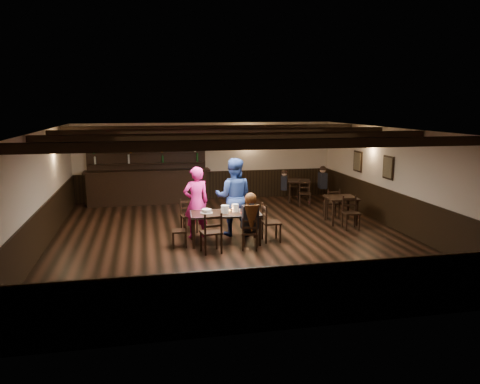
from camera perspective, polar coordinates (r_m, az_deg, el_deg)
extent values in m
plane|color=black|center=(11.87, -0.89, -5.58)|extent=(10.00, 10.00, 0.00)
cube|color=beige|center=(16.46, -4.14, 3.74)|extent=(9.00, 0.02, 2.70)
cube|color=beige|center=(6.84, 6.92, -6.09)|extent=(9.00, 0.02, 2.70)
cube|color=beige|center=(11.63, -23.26, 0.04)|extent=(0.02, 10.00, 2.70)
cube|color=beige|center=(13.16, 18.74, 1.48)|extent=(0.02, 10.00, 2.70)
cube|color=silver|center=(11.42, -0.93, 7.55)|extent=(9.00, 10.00, 0.02)
cube|color=black|center=(16.55, -4.09, 0.80)|extent=(9.00, 0.04, 1.00)
cube|color=black|center=(7.16, 6.69, -12.56)|extent=(9.00, 0.04, 1.00)
cube|color=black|center=(11.79, -22.82, -4.02)|extent=(0.04, 10.00, 1.00)
cube|color=black|center=(13.29, 18.41, -2.14)|extent=(0.04, 10.00, 1.00)
cube|color=black|center=(16.24, -10.84, 5.26)|extent=(0.90, 0.03, 1.00)
cube|color=black|center=(16.22, -10.84, 5.25)|extent=(0.80, 0.02, 0.90)
cube|color=black|center=(13.54, 17.64, 2.85)|extent=(0.03, 0.55, 0.65)
cube|color=#72664C|center=(13.53, 17.56, 2.85)|extent=(0.02, 0.45, 0.55)
cube|color=black|center=(15.21, 14.16, 3.64)|extent=(0.03, 0.55, 0.65)
cube|color=#72664C|center=(15.21, 14.09, 3.64)|extent=(0.02, 0.45, 0.55)
cube|color=black|center=(8.50, 2.83, 5.83)|extent=(8.90, 0.18, 0.18)
cube|color=black|center=(10.45, 0.10, 6.72)|extent=(8.90, 0.18, 0.18)
cube|color=black|center=(12.41, -1.79, 7.33)|extent=(8.90, 0.18, 0.18)
cube|color=black|center=(14.38, -3.16, 7.76)|extent=(8.90, 0.18, 0.18)
cube|color=black|center=(10.94, -5.67, -5.10)|extent=(0.06, 0.06, 0.71)
cube|color=black|center=(11.64, -5.81, -4.15)|extent=(0.06, 0.06, 0.71)
cube|color=black|center=(11.11, 2.43, -4.82)|extent=(0.06, 0.06, 0.71)
cube|color=black|center=(11.79, 1.80, -3.91)|extent=(0.06, 0.06, 0.71)
cube|color=black|center=(11.25, -1.80, -2.65)|extent=(1.73, 0.94, 0.04)
cube|color=#A5A8AD|center=(11.65, -2.02, -2.20)|extent=(1.68, 0.14, 0.05)
cube|color=#A5A8AD|center=(10.86, -1.57, -3.13)|extent=(1.68, 0.14, 0.05)
cube|color=#A5A8AD|center=(11.37, 2.34, -2.52)|extent=(0.08, 0.84, 0.05)
cube|color=#A5A8AD|center=(11.20, -6.01, -2.77)|extent=(0.08, 0.84, 0.05)
cube|color=black|center=(10.89, -2.88, -5.84)|extent=(0.04, 0.04, 0.45)
cube|color=black|center=(10.57, -2.27, -6.36)|extent=(0.04, 0.04, 0.45)
cube|color=black|center=(10.79, -4.80, -6.03)|extent=(0.04, 0.04, 0.45)
cube|color=black|center=(10.46, -4.25, -6.56)|extent=(0.04, 0.04, 0.45)
cube|color=black|center=(10.61, -3.56, -4.92)|extent=(0.50, 0.49, 0.04)
cube|color=black|center=(10.38, -3.28, -3.91)|extent=(0.44, 0.11, 0.47)
cube|color=black|center=(10.39, -3.28, -4.16)|extent=(0.38, 0.09, 0.05)
cube|color=black|center=(10.35, -3.29, -3.15)|extent=(0.38, 0.09, 0.05)
cube|color=black|center=(11.03, 2.13, -5.84)|extent=(0.04, 0.04, 0.37)
cube|color=black|center=(10.74, 2.03, -6.29)|extent=(0.04, 0.04, 0.37)
cube|color=black|center=(11.05, 0.49, -5.80)|extent=(0.04, 0.04, 0.37)
cube|color=black|center=(10.77, 0.36, -6.24)|extent=(0.04, 0.04, 0.37)
cube|color=black|center=(10.84, 1.26, -5.01)|extent=(0.45, 0.44, 0.03)
cube|color=black|center=(10.64, 1.20, -4.20)|extent=(0.36, 0.14, 0.39)
cube|color=black|center=(10.65, 1.20, -4.41)|extent=(0.31, 0.11, 0.04)
cube|color=black|center=(10.62, 1.21, -3.59)|extent=(0.31, 0.11, 0.04)
cube|color=black|center=(11.31, -8.18, -5.53)|extent=(0.03, 0.03, 0.37)
cube|color=black|center=(11.33, -6.70, -5.47)|extent=(0.03, 0.03, 0.37)
cube|color=black|center=(11.02, -8.10, -5.97)|extent=(0.03, 0.03, 0.37)
cube|color=black|center=(11.04, -6.58, -5.91)|extent=(0.03, 0.03, 0.37)
cube|color=black|center=(11.12, -7.42, -4.72)|extent=(0.35, 0.36, 0.03)
cube|color=black|center=(11.08, -6.69, -3.73)|extent=(0.03, 0.36, 0.39)
cube|color=black|center=(11.09, -6.68, -3.92)|extent=(0.02, 0.31, 0.04)
cube|color=black|center=(11.05, -6.70, -3.15)|extent=(0.02, 0.31, 0.04)
cube|color=black|center=(11.42, 4.94, -5.10)|extent=(0.04, 0.04, 0.45)
cube|color=black|center=(11.32, 3.20, -5.21)|extent=(0.04, 0.04, 0.45)
cube|color=black|center=(11.77, 4.42, -4.62)|extent=(0.04, 0.04, 0.45)
cube|color=black|center=(11.68, 2.74, -4.72)|extent=(0.04, 0.04, 0.45)
cube|color=black|center=(11.48, 3.84, -3.72)|extent=(0.42, 0.44, 0.04)
cube|color=black|center=(11.38, 2.99, -2.62)|extent=(0.04, 0.44, 0.47)
cube|color=black|center=(11.39, 2.98, -2.85)|extent=(0.03, 0.38, 0.05)
cube|color=black|center=(11.35, 2.99, -1.93)|extent=(0.03, 0.38, 0.05)
cube|color=black|center=(12.22, -6.86, -4.17)|extent=(0.04, 0.04, 0.41)
cube|color=black|center=(12.53, -7.17, -3.81)|extent=(0.04, 0.04, 0.41)
cube|color=black|center=(12.29, -5.27, -4.06)|extent=(0.04, 0.04, 0.41)
cube|color=black|center=(12.60, -5.62, -3.70)|extent=(0.04, 0.04, 0.41)
cube|color=black|center=(12.35, -6.25, -2.92)|extent=(0.45, 0.43, 0.04)
cube|color=black|center=(12.46, -6.43, -1.78)|extent=(0.41, 0.08, 0.43)
cube|color=black|center=(12.47, -6.43, -1.98)|extent=(0.35, 0.07, 0.05)
cube|color=black|center=(12.44, -6.44, -1.20)|extent=(0.35, 0.07, 0.05)
imported|color=#E72396|center=(11.74, -5.37, -1.28)|extent=(0.74, 0.57, 1.80)
imported|color=navy|center=(11.91, -0.77, -0.60)|extent=(1.13, 0.99, 1.99)
cube|color=black|center=(10.93, 1.11, -4.14)|extent=(0.35, 0.35, 0.14)
cube|color=black|center=(10.74, 1.27, -3.02)|extent=(0.37, 0.22, 0.52)
cylinder|color=black|center=(10.69, 1.27, -1.77)|extent=(0.11, 0.37, 0.37)
sphere|color=#D8A384|center=(10.65, 1.27, -0.91)|extent=(0.23, 0.23, 0.23)
sphere|color=#37190C|center=(10.62, 1.31, -0.89)|extent=(0.28, 0.28, 0.28)
cone|color=#37190C|center=(10.61, 1.44, -3.31)|extent=(0.22, 0.22, 0.65)
cylinder|color=white|center=(11.25, -4.10, -2.51)|extent=(0.30, 0.30, 0.01)
cylinder|color=white|center=(11.24, -4.11, -2.28)|extent=(0.24, 0.24, 0.08)
cylinder|color=silver|center=(11.25, -4.10, -2.37)|extent=(0.25, 0.25, 0.04)
cylinder|color=white|center=(11.22, -1.83, -2.09)|extent=(0.19, 0.19, 0.18)
cylinder|color=white|center=(11.32, -0.58, -1.95)|extent=(0.16, 0.16, 0.19)
cylinder|color=#A5A8AD|center=(11.31, -1.28, -2.38)|extent=(0.05, 0.05, 0.03)
sphere|color=orange|center=(11.31, -1.29, -2.23)|extent=(0.03, 0.03, 0.03)
cylinder|color=silver|center=(11.24, -0.06, -2.30)|extent=(0.04, 0.04, 0.09)
cylinder|color=#A5A8AD|center=(11.17, 0.37, -2.37)|extent=(0.04, 0.04, 0.10)
cylinder|color=silver|center=(11.41, -0.32, -2.09)|extent=(0.06, 0.06, 0.10)
cube|color=#9A2710|center=(11.24, 0.75, -2.53)|extent=(0.31, 0.24, 0.00)
cube|color=#0F214D|center=(11.46, 1.14, -2.28)|extent=(0.32, 0.23, 0.00)
cube|color=black|center=(16.09, -11.13, 0.53)|extent=(3.96, 0.60, 1.10)
cube|color=black|center=(16.01, -11.20, 2.56)|extent=(4.16, 0.70, 0.05)
cube|color=black|center=(16.28, -11.21, 2.60)|extent=(3.96, 0.10, 2.20)
cube|color=black|center=(16.15, -11.23, 3.43)|extent=(3.86, 0.22, 0.03)
cube|color=black|center=(16.11, -11.28, 4.66)|extent=(3.86, 0.22, 0.03)
cube|color=black|center=(16.08, -11.32, 5.90)|extent=(3.86, 0.22, 0.03)
cube|color=black|center=(13.46, 12.24, -0.68)|extent=(0.88, 0.88, 0.04)
cube|color=black|center=(13.12, 11.28, -2.62)|extent=(0.05, 0.05, 0.71)
cube|color=black|center=(13.75, 10.37, -1.98)|extent=(0.05, 0.05, 0.71)
cube|color=black|center=(13.35, 14.05, -2.50)|extent=(0.05, 0.05, 0.71)
cube|color=black|center=(13.97, 13.03, -1.88)|extent=(0.05, 0.05, 0.71)
cube|color=black|center=(16.21, 7.19, 1.36)|extent=(0.96, 0.96, 0.04)
cube|color=black|center=(15.95, 6.06, -0.13)|extent=(0.05, 0.05, 0.71)
cube|color=black|center=(16.58, 6.02, 0.28)|extent=(0.05, 0.05, 0.71)
cube|color=black|center=(15.98, 8.35, -0.17)|extent=(0.05, 0.05, 0.71)
cube|color=black|center=(16.60, 8.22, 0.24)|extent=(0.05, 0.05, 0.71)
cube|color=black|center=(15.91, 5.40, 1.13)|extent=(0.30, 0.38, 0.47)
sphere|color=#D8A384|center=(15.86, 5.42, 2.27)|extent=(0.18, 0.18, 0.18)
sphere|color=black|center=(15.85, 5.42, 2.37)|extent=(0.19, 0.19, 0.19)
cube|color=black|center=(16.35, 10.03, 1.40)|extent=(0.25, 0.39, 0.54)
sphere|color=#D8A384|center=(16.29, 10.07, 2.67)|extent=(0.21, 0.21, 0.21)
sphere|color=black|center=(16.29, 10.07, 2.78)|extent=(0.22, 0.22, 0.22)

